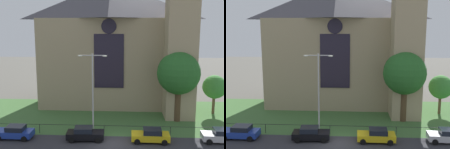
# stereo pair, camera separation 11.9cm
# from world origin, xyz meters

# --- Properties ---
(ground) EXTENTS (160.00, 160.00, 0.00)m
(ground) POSITION_xyz_m (0.00, 10.00, 0.00)
(ground) COLOR #56544C
(grass_verge) EXTENTS (120.00, 20.00, 0.01)m
(grass_verge) POSITION_xyz_m (0.00, 8.00, 0.00)
(grass_verge) COLOR #3D6633
(grass_verge) RESTS_ON ground
(church_building) EXTENTS (23.20, 16.20, 26.00)m
(church_building) POSITION_xyz_m (-0.31, 17.00, 10.27)
(church_building) COLOR tan
(church_building) RESTS_ON ground
(iron_railing) EXTENTS (31.29, 0.07, 1.13)m
(iron_railing) POSITION_xyz_m (-1.08, 2.50, 0.97)
(iron_railing) COLOR black
(iron_railing) RESTS_ON ground
(tree_right_far) EXTENTS (3.44, 3.44, 5.76)m
(tree_right_far) POSITION_xyz_m (14.42, 11.38, 4.02)
(tree_right_far) COLOR brown
(tree_right_far) RESTS_ON ground
(tree_right_near) EXTENTS (5.71, 5.71, 9.47)m
(tree_right_near) POSITION_xyz_m (8.44, 7.87, 6.52)
(tree_right_near) COLOR #4C3823
(tree_right_near) RESTS_ON ground
(streetlamp_near) EXTENTS (3.37, 0.26, 9.66)m
(streetlamp_near) POSITION_xyz_m (-2.36, 2.40, 6.01)
(streetlamp_near) COLOR #B2B2B7
(streetlamp_near) RESTS_ON ground
(parked_car_blue) EXTENTS (4.23, 2.09, 1.51)m
(parked_car_blue) POSITION_xyz_m (-11.23, 0.81, 0.74)
(parked_car_blue) COLOR #1E3899
(parked_car_blue) RESTS_ON ground
(parked_car_black) EXTENTS (4.28, 2.18, 1.51)m
(parked_car_black) POSITION_xyz_m (-3.11, 0.82, 0.74)
(parked_car_black) COLOR black
(parked_car_black) RESTS_ON ground
(parked_car_yellow) EXTENTS (4.23, 2.08, 1.51)m
(parked_car_yellow) POSITION_xyz_m (4.28, 0.68, 0.74)
(parked_car_yellow) COLOR gold
(parked_car_yellow) RESTS_ON ground
(parked_car_silver) EXTENTS (4.28, 2.19, 1.51)m
(parked_car_silver) POSITION_xyz_m (12.13, 1.01, 0.74)
(parked_car_silver) COLOR #B7B7BC
(parked_car_silver) RESTS_ON ground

